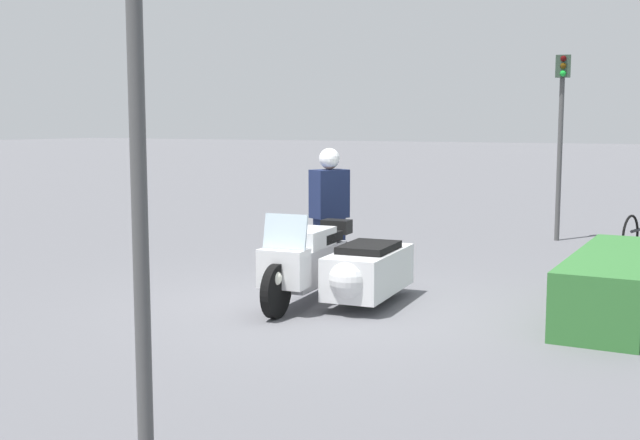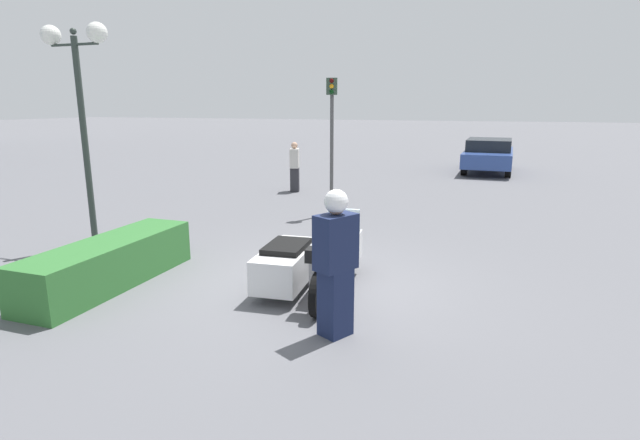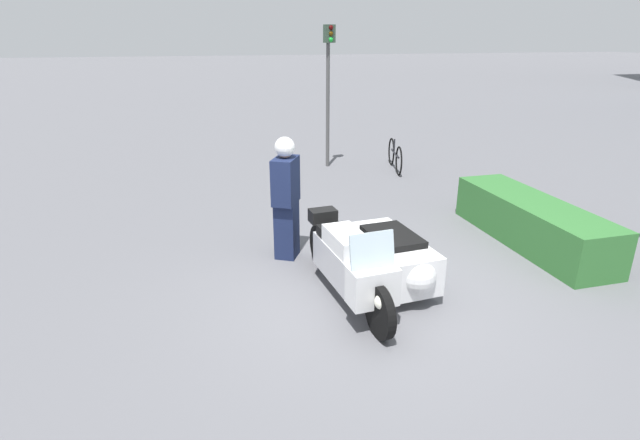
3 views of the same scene
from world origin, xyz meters
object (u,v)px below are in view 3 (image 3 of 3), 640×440
at_px(hedge_bush_curbside, 531,222).
at_px(bicycle_parked, 395,156).
at_px(police_motorcycle, 376,260).
at_px(traffic_light_far, 329,76).
at_px(officer_rider, 286,196).

height_order(hedge_bush_curbside, bicycle_parked, bicycle_parked).
relative_size(police_motorcycle, traffic_light_far, 0.75).
xyz_separation_m(hedge_bush_curbside, traffic_light_far, (-5.63, -1.77, 1.87)).
distance_m(police_motorcycle, bicycle_parked, 6.46).
distance_m(hedge_bush_curbside, bicycle_parked, 4.93).
bearing_deg(police_motorcycle, traffic_light_far, 164.50).
distance_m(police_motorcycle, hedge_bush_curbside, 3.14).
distance_m(traffic_light_far, bicycle_parked, 2.53).
xyz_separation_m(police_motorcycle, officer_rider, (-1.41, -0.87, 0.51)).
height_order(officer_rider, traffic_light_far, traffic_light_far).
bearing_deg(hedge_bush_curbside, traffic_light_far, -162.58).
relative_size(officer_rider, hedge_bush_curbside, 0.59).
relative_size(officer_rider, traffic_light_far, 0.54).
bearing_deg(traffic_light_far, hedge_bush_curbside, 3.07).
bearing_deg(bicycle_parked, police_motorcycle, -12.53).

